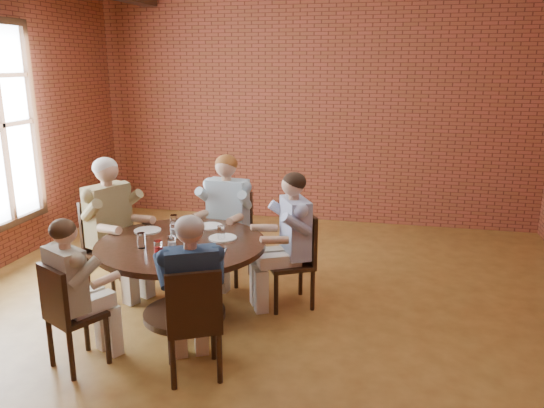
% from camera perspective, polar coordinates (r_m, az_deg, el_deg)
% --- Properties ---
extents(floor, '(7.00, 7.00, 0.00)m').
position_cam_1_polar(floor, '(5.02, -1.98, -12.77)').
color(floor, olive).
rests_on(floor, ground).
extents(wall_back, '(7.00, 0.00, 7.00)m').
position_cam_1_polar(wall_back, '(7.91, 4.39, 10.30)').
color(wall_back, brown).
rests_on(wall_back, ground).
extents(dining_table, '(1.55, 1.55, 0.75)m').
position_cam_1_polar(dining_table, '(5.01, -9.62, -6.44)').
color(dining_table, black).
rests_on(dining_table, floor).
extents(chair_a, '(0.58, 0.58, 0.94)m').
position_cam_1_polar(chair_a, '(5.22, 2.76, -5.53)').
color(chair_a, black).
rests_on(chair_a, floor).
extents(diner_a, '(0.82, 0.77, 1.34)m').
position_cam_1_polar(diner_a, '(5.15, 1.87, -3.97)').
color(diner_a, '#364B8D').
rests_on(diner_a, floor).
extents(chair_b, '(0.51, 0.51, 0.97)m').
position_cam_1_polar(chair_b, '(5.91, -4.58, -2.99)').
color(chair_b, black).
rests_on(chair_b, floor).
extents(diner_b, '(0.64, 0.75, 1.39)m').
position_cam_1_polar(diner_b, '(5.77, -5.00, -1.63)').
color(diner_b, '#9AB5C5').
rests_on(diner_b, floor).
extents(chair_c, '(0.62, 0.62, 0.99)m').
position_cam_1_polar(chair_c, '(5.79, -17.19, -3.94)').
color(chair_c, black).
rests_on(chair_c, floor).
extents(diner_c, '(0.89, 0.82, 1.42)m').
position_cam_1_polar(diner_c, '(5.66, -16.73, -2.40)').
color(diner_c, brown).
rests_on(diner_c, floor).
extents(chair_d, '(0.50, 0.50, 0.87)m').
position_cam_1_polar(chair_d, '(4.44, -21.13, -10.84)').
color(chair_d, black).
rests_on(chair_d, floor).
extents(diner_d, '(0.67, 0.71, 1.22)m').
position_cam_1_polar(diner_d, '(4.42, -20.50, -9.07)').
color(diner_d, tan).
rests_on(diner_d, floor).
extents(chair_e, '(0.54, 0.54, 0.91)m').
position_cam_1_polar(chair_e, '(4.06, -8.41, -12.19)').
color(chair_e, black).
rests_on(chair_e, floor).
extents(diner_e, '(0.72, 0.77, 1.28)m').
position_cam_1_polar(diner_e, '(4.06, -8.60, -9.87)').
color(diner_e, '#172842').
rests_on(diner_e, floor).
extents(plate_a, '(0.26, 0.26, 0.01)m').
position_cam_1_polar(plate_a, '(4.96, -5.32, -3.66)').
color(plate_a, white).
rests_on(plate_a, dining_table).
extents(plate_b, '(0.26, 0.26, 0.01)m').
position_cam_1_polar(plate_b, '(5.33, -6.73, -2.40)').
color(plate_b, white).
rests_on(plate_b, dining_table).
extents(plate_c, '(0.26, 0.26, 0.01)m').
position_cam_1_polar(plate_c, '(5.30, -13.24, -2.79)').
color(plate_c, white).
rests_on(plate_c, dining_table).
extents(plate_d, '(0.26, 0.26, 0.01)m').
position_cam_1_polar(plate_d, '(4.43, -9.37, -6.12)').
color(plate_d, white).
rests_on(plate_d, dining_table).
extents(glass_a, '(0.07, 0.07, 0.14)m').
position_cam_1_polar(glass_a, '(4.90, -5.47, -3.15)').
color(glass_a, white).
rests_on(glass_a, dining_table).
extents(glass_b, '(0.07, 0.07, 0.14)m').
position_cam_1_polar(glass_b, '(5.01, -8.30, -2.83)').
color(glass_b, white).
rests_on(glass_b, dining_table).
extents(glass_c, '(0.07, 0.07, 0.14)m').
position_cam_1_polar(glass_c, '(5.31, -10.51, -1.90)').
color(glass_c, white).
rests_on(glass_c, dining_table).
extents(glass_d, '(0.07, 0.07, 0.14)m').
position_cam_1_polar(glass_d, '(5.04, -10.50, -2.83)').
color(glass_d, white).
rests_on(glass_d, dining_table).
extents(glass_e, '(0.07, 0.07, 0.14)m').
position_cam_1_polar(glass_e, '(4.82, -13.85, -3.82)').
color(glass_e, white).
rests_on(glass_e, dining_table).
extents(glass_f, '(0.07, 0.07, 0.14)m').
position_cam_1_polar(glass_f, '(4.58, -12.13, -4.74)').
color(glass_f, white).
rests_on(glass_f, dining_table).
extents(glass_g, '(0.07, 0.07, 0.14)m').
position_cam_1_polar(glass_g, '(4.68, -10.73, -4.22)').
color(glass_g, white).
rests_on(glass_g, dining_table).
extents(smartphone, '(0.10, 0.15, 0.01)m').
position_cam_1_polar(smartphone, '(4.63, -5.40, -5.08)').
color(smartphone, black).
rests_on(smartphone, dining_table).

